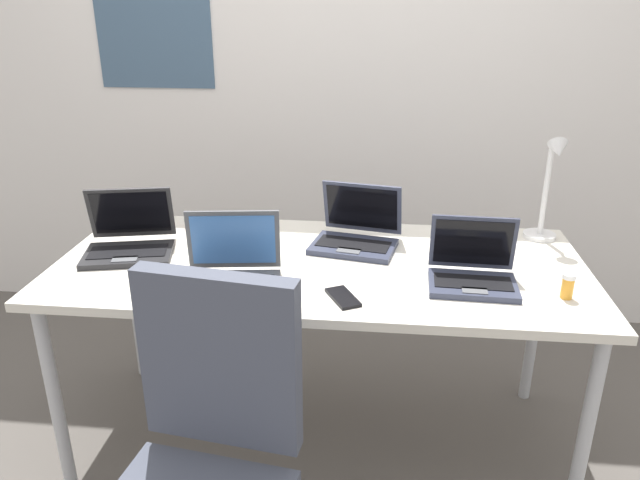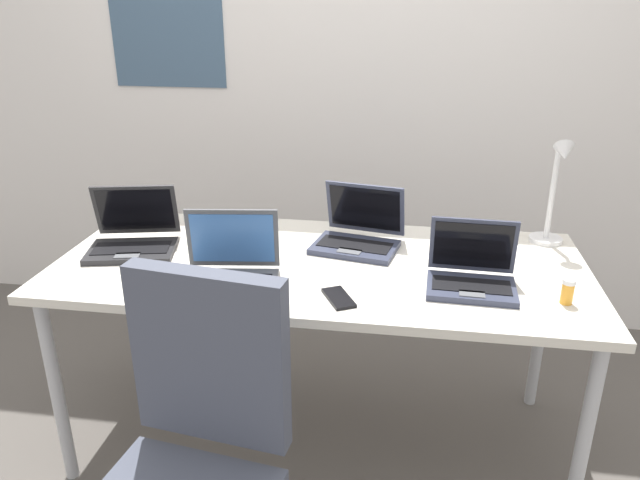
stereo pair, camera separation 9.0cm
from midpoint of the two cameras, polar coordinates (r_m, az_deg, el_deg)
The scene contains 12 objects.
ground_plane at distance 2.47m, azimuth 1.09°, elevation -17.96°, with size 12.00×12.00×0.00m, color #56514C.
wall_back at distance 3.00m, azimuth 4.17°, elevation 16.51°, with size 6.00×0.13×2.60m.
desk at distance 2.09m, azimuth 1.23°, elevation -3.48°, with size 1.80×0.80×0.74m.
desk_lamp at distance 2.32m, azimuth 22.33°, elevation 4.10°, with size 0.12×0.18×0.40m.
laptop_mid_desk at distance 2.19m, azimuth 4.78°, elevation 0.49°, with size 0.34×0.31×0.22m.
laptop_back_left at distance 2.24m, azimuth -16.14°, elevation 0.21°, with size 0.35×0.32×0.22m.
laptop_by_keyboard at distance 1.95m, azimuth 15.40°, elevation -3.18°, with size 0.28×0.23×0.20m.
laptop_near_lamp at distance 1.92m, azimuth -7.15°, elevation -2.82°, with size 0.33×0.27×0.22m.
computer_mouse at distance 2.45m, azimuth -14.33°, elevation 1.54°, with size 0.06×0.10×0.03m, color black.
cell_phone at distance 1.82m, azimuth 3.18°, elevation -5.49°, with size 0.06×0.14×0.01m, color black.
pill_bottle at distance 1.94m, azimuth 23.57°, elevation -4.44°, with size 0.04×0.04×0.08m.
book_stack at distance 2.36m, azimuth -8.43°, elevation 1.49°, with size 0.20×0.18×0.06m.
Camera 2 is at (0.29, -1.87, 1.58)m, focal length 33.91 mm.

